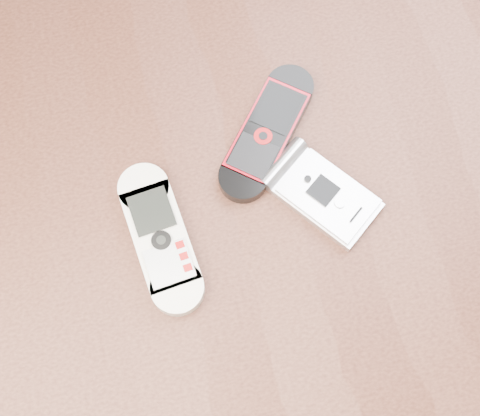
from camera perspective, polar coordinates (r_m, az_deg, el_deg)
name	(u,v)px	position (r m, az deg, el deg)	size (l,w,h in m)	color
ground	(237,338)	(1.31, -0.22, -11.01)	(4.00, 4.00, 0.00)	#472B19
table	(235,246)	(0.68, -0.41, -3.28)	(1.20, 0.80, 0.75)	black
nokia_white	(160,237)	(0.57, -6.81, -2.51)	(0.04, 0.14, 0.02)	white
nokia_black_red	(267,132)	(0.60, 2.32, 6.52)	(0.04, 0.14, 0.01)	black
motorola_razr	(325,195)	(0.58, 7.26, 1.10)	(0.05, 0.10, 0.02)	silver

